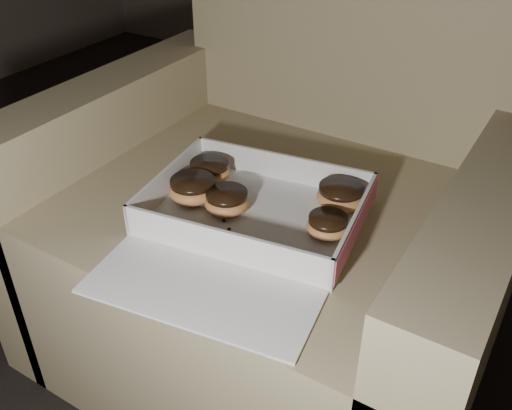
% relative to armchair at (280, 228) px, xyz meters
% --- Properties ---
extents(armchair, '(0.90, 0.76, 0.94)m').
position_rel_armchair_xyz_m(armchair, '(0.00, 0.00, 0.00)').
color(armchair, '#827553').
rests_on(armchair, floor).
extents(bakery_box, '(0.41, 0.46, 0.06)m').
position_rel_armchair_xyz_m(bakery_box, '(0.04, -0.18, 0.14)').
color(bakery_box, white).
rests_on(bakery_box, armchair).
extents(donut_a, '(0.08, 0.08, 0.04)m').
position_rel_armchair_xyz_m(donut_a, '(0.15, -0.05, 0.16)').
color(donut_a, '#CD8247').
rests_on(donut_a, bakery_box).
extents(donut_b, '(0.08, 0.08, 0.04)m').
position_rel_armchair_xyz_m(donut_b, '(-0.02, -0.16, 0.15)').
color(donut_b, '#CD8247').
rests_on(donut_b, bakery_box).
extents(donut_c, '(0.08, 0.08, 0.04)m').
position_rel_armchair_xyz_m(donut_c, '(-0.10, -0.09, 0.15)').
color(donut_c, '#CD8247').
rests_on(donut_c, bakery_box).
extents(donut_d, '(0.09, 0.09, 0.04)m').
position_rel_armchair_xyz_m(donut_d, '(-0.09, -0.17, 0.16)').
color(donut_d, '#CD8247').
rests_on(donut_d, bakery_box).
extents(donut_e, '(0.07, 0.07, 0.04)m').
position_rel_armchair_xyz_m(donut_e, '(0.16, -0.13, 0.15)').
color(donut_e, '#CD8247').
rests_on(donut_e, bakery_box).
extents(crumb_a, '(0.01, 0.01, 0.00)m').
position_rel_armchair_xyz_m(crumb_a, '(-0.00, -0.19, 0.13)').
color(crumb_a, black).
rests_on(crumb_a, bakery_box).
extents(crumb_b, '(0.01, 0.01, 0.00)m').
position_rel_armchair_xyz_m(crumb_b, '(0.20, -0.22, 0.13)').
color(crumb_b, black).
rests_on(crumb_b, bakery_box).
extents(crumb_c, '(0.01, 0.01, 0.00)m').
position_rel_armchair_xyz_m(crumb_c, '(0.02, -0.21, 0.13)').
color(crumb_c, black).
rests_on(crumb_c, bakery_box).
extents(crumb_d, '(0.01, 0.01, 0.00)m').
position_rel_armchair_xyz_m(crumb_d, '(0.18, -0.24, 0.13)').
color(crumb_d, black).
rests_on(crumb_d, bakery_box).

